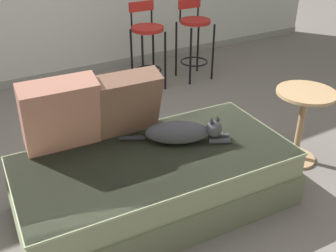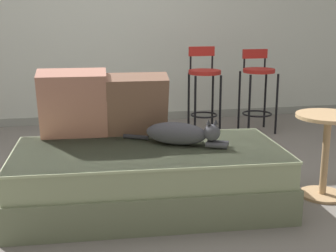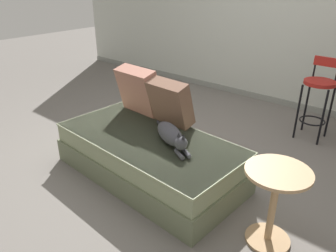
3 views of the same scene
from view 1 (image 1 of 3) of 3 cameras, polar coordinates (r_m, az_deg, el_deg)
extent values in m
plane|color=#66605B|center=(3.02, -5.38, -7.06)|extent=(16.00, 16.00, 0.00)
cube|color=gray|center=(4.86, -16.77, 6.97)|extent=(8.00, 0.02, 0.09)
cube|color=#636B50|center=(2.66, -1.72, -9.51)|extent=(1.82, 0.98, 0.23)
cube|color=gray|center=(2.54, -1.79, -5.92)|extent=(1.78, 0.93, 0.18)
cube|color=#98A47B|center=(2.50, -1.82, -4.38)|extent=(1.79, 0.95, 0.02)
cube|color=#936051|center=(2.52, -15.36, 1.60)|extent=(0.48, 0.30, 0.49)
cube|color=brown|center=(2.64, -5.96, 3.32)|extent=(0.44, 0.29, 0.45)
ellipsoid|color=#333338|center=(2.58, 1.33, -0.92)|extent=(0.45, 0.35, 0.15)
sphere|color=#333338|center=(2.60, 6.69, -0.39)|extent=(0.11, 0.11, 0.11)
cone|color=black|center=(2.55, 6.33, 0.89)|extent=(0.03, 0.03, 0.04)
cone|color=black|center=(2.58, 7.23, 1.16)|extent=(0.03, 0.03, 0.04)
cylinder|color=#333338|center=(2.62, 7.49, -2.13)|extent=(0.14, 0.10, 0.04)
cylinder|color=#333338|center=(2.67, 7.29, -1.46)|extent=(0.14, 0.10, 0.04)
cylinder|color=black|center=(2.64, -5.25, -1.76)|extent=(0.17, 0.11, 0.03)
cylinder|color=black|center=(4.17, -3.65, 8.69)|extent=(0.02, 0.02, 0.65)
cylinder|color=black|center=(4.29, -0.40, 9.35)|extent=(0.02, 0.02, 0.65)
cylinder|color=black|center=(4.40, -5.28, 9.73)|extent=(0.02, 0.02, 0.65)
cylinder|color=black|center=(4.52, -2.15, 10.34)|extent=(0.02, 0.02, 0.65)
torus|color=black|center=(4.38, -2.83, 8.15)|extent=(0.29, 0.29, 0.02)
cylinder|color=maroon|center=(4.24, -2.99, 13.93)|extent=(0.34, 0.34, 0.04)
cylinder|color=black|center=(4.28, -5.33, 15.27)|extent=(0.02, 0.02, 0.23)
cylinder|color=black|center=(4.38, -2.40, 15.70)|extent=(0.02, 0.02, 0.23)
cube|color=maroon|center=(4.31, -3.90, 16.95)|extent=(0.28, 0.03, 0.10)
cylinder|color=black|center=(4.43, 3.30, 9.95)|extent=(0.02, 0.02, 0.65)
cylinder|color=black|center=(4.60, 6.55, 10.54)|extent=(0.02, 0.02, 0.65)
cylinder|color=black|center=(4.68, 1.19, 11.03)|extent=(0.02, 0.02, 0.65)
cylinder|color=black|center=(4.84, 4.37, 11.57)|extent=(0.02, 0.02, 0.65)
torus|color=black|center=(4.68, 3.80, 9.31)|extent=(0.33, 0.33, 0.02)
cylinder|color=maroon|center=(4.54, 4.00, 14.92)|extent=(0.34, 0.34, 0.04)
cylinder|color=black|center=(4.57, 1.79, 16.01)|extent=(0.02, 0.02, 0.19)
cylinder|color=black|center=(4.69, 4.38, 16.31)|extent=(0.02, 0.02, 0.19)
cube|color=maroon|center=(4.61, 3.13, 17.31)|extent=(0.28, 0.03, 0.10)
cylinder|color=tan|center=(3.20, 18.60, -0.26)|extent=(0.05, 0.05, 0.57)
cylinder|color=tan|center=(3.34, 17.87, -4.38)|extent=(0.32, 0.32, 0.02)
cylinder|color=tan|center=(3.08, 19.46, 4.57)|extent=(0.44, 0.44, 0.02)
camera|label=2|loc=(1.28, 108.59, -36.66)|focal=50.00mm
camera|label=3|loc=(2.83, 64.23, 13.34)|focal=35.00mm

